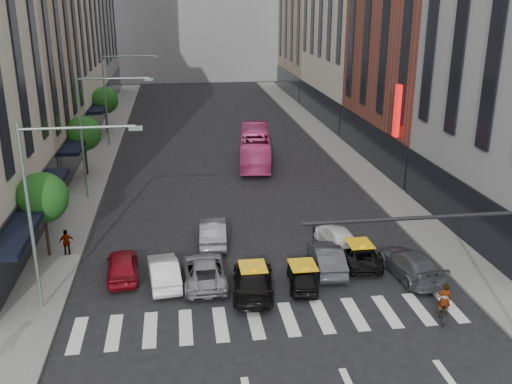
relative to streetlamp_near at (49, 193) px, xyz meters
name	(u,v)px	position (x,y,z in m)	size (l,w,h in m)	color
ground	(282,338)	(10.04, -4.00, -5.90)	(160.00, 160.00, 0.00)	black
sidewalk_left	(97,162)	(-1.46, 26.00, -5.83)	(3.00, 96.00, 0.15)	slate
sidewalk_right	(343,153)	(21.54, 26.00, -5.83)	(3.00, 96.00, 0.15)	slate
building_left_b	(9,27)	(-6.96, 24.00, 6.10)	(8.00, 16.00, 24.00)	tan
building_right_b	(423,13)	(27.04, 23.00, 7.10)	(8.00, 18.00, 26.00)	brown
tree_near	(42,198)	(-1.76, 6.00, -2.25)	(2.88, 2.88, 4.95)	black
tree_mid	(84,133)	(-1.76, 22.00, -2.25)	(2.88, 2.88, 4.95)	black
tree_far	(105,100)	(-1.76, 38.00, -2.25)	(2.88, 2.88, 4.95)	black
streetlamp_near	(49,193)	(0.00, 0.00, 0.00)	(5.38, 0.25, 9.00)	gray
streetlamp_mid	(94,121)	(0.00, 16.00, 0.00)	(5.38, 0.25, 9.00)	gray
streetlamp_far	(114,87)	(0.00, 32.00, 0.00)	(5.38, 0.25, 9.00)	gray
traffic_signal	(469,244)	(17.74, -5.00, -1.43)	(10.10, 0.20, 6.00)	black
liberty_sign	(397,111)	(22.64, 16.00, 0.10)	(0.30, 0.70, 4.00)	red
car_red	(122,265)	(2.64, 2.87, -5.21)	(1.65, 4.10, 1.40)	maroon
car_white_front	(164,271)	(4.84, 1.89, -5.21)	(1.47, 4.21, 1.39)	white
car_silver	(204,271)	(6.94, 1.71, -5.23)	(2.23, 4.84, 1.35)	gray
taxi_left	(253,280)	(9.32, 0.26, -5.19)	(2.01, 4.94, 1.43)	black
taxi_center	(302,276)	(11.94, 0.50, -5.29)	(1.44, 3.58, 1.22)	black
car_grey_mid	(327,258)	(13.67, 2.23, -5.19)	(1.52, 4.36, 1.44)	#383A3F
taxi_right	(359,253)	(15.68, 2.75, -5.30)	(2.00, 4.33, 1.20)	black
car_grey_curb	(410,264)	(17.93, 0.87, -5.19)	(2.01, 4.94, 1.43)	#46484F
car_row2_left	(213,232)	(7.74, 6.69, -5.16)	(1.57, 4.49, 1.48)	gray
car_row2_right	(336,237)	(15.04, 5.09, -5.27)	(1.77, 4.37, 1.27)	white
bus	(255,147)	(12.77, 24.02, -4.40)	(2.54, 10.83, 3.02)	#DC4087
motorcycle	(443,311)	(17.72, -3.54, -5.44)	(0.62, 1.78, 0.94)	black
rider	(446,286)	(17.72, -3.54, -4.16)	(0.59, 0.39, 1.62)	gray
pedestrian_far	(67,242)	(-0.71, 5.90, -4.98)	(0.90, 0.38, 1.54)	gray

